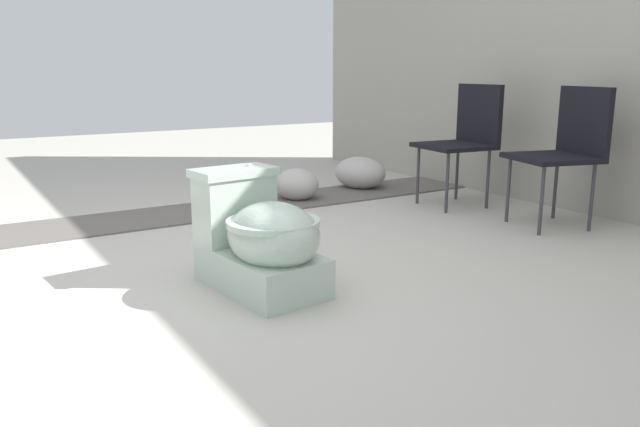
{
  "coord_description": "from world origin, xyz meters",
  "views": [
    {
      "loc": [
        2.56,
        -1.0,
        0.93
      ],
      "look_at": [
        0.24,
        0.45,
        0.3
      ],
      "focal_mm": 35.0,
      "sensor_mm": 36.0,
      "label": 1
    }
  ],
  "objects_px": {
    "folding_chair_left": "(466,132)",
    "folding_chair_middle": "(567,142)",
    "boulder_near": "(297,184)",
    "boulder_far": "(360,173)",
    "toilet": "(261,240)"
  },
  "relations": [
    {
      "from": "folding_chair_left",
      "to": "boulder_near",
      "type": "relative_size",
      "value": 2.55
    },
    {
      "from": "toilet",
      "to": "boulder_near",
      "type": "bearing_deg",
      "value": 139.38
    },
    {
      "from": "folding_chair_left",
      "to": "folding_chair_middle",
      "type": "xyz_separation_m",
      "value": [
        0.76,
        0.08,
        0.0
      ]
    },
    {
      "from": "toilet",
      "to": "boulder_far",
      "type": "relative_size",
      "value": 1.53
    },
    {
      "from": "toilet",
      "to": "folding_chair_middle",
      "type": "distance_m",
      "value": 2.09
    },
    {
      "from": "folding_chair_middle",
      "to": "boulder_far",
      "type": "xyz_separation_m",
      "value": [
        -1.64,
        -0.34,
        -0.38
      ]
    },
    {
      "from": "folding_chair_left",
      "to": "boulder_near",
      "type": "height_order",
      "value": "folding_chair_left"
    },
    {
      "from": "boulder_near",
      "to": "folding_chair_middle",
      "type": "bearing_deg",
      "value": 33.46
    },
    {
      "from": "folding_chair_middle",
      "to": "boulder_near",
      "type": "height_order",
      "value": "folding_chair_middle"
    },
    {
      "from": "folding_chair_middle",
      "to": "toilet",
      "type": "bearing_deg",
      "value": 17.51
    },
    {
      "from": "folding_chair_middle",
      "to": "boulder_near",
      "type": "bearing_deg",
      "value": -40.57
    },
    {
      "from": "folding_chair_left",
      "to": "toilet",
      "type": "bearing_deg",
      "value": 28.84
    },
    {
      "from": "toilet",
      "to": "folding_chair_left",
      "type": "height_order",
      "value": "folding_chair_left"
    },
    {
      "from": "boulder_far",
      "to": "folding_chair_middle",
      "type": "bearing_deg",
      "value": 11.88
    },
    {
      "from": "toilet",
      "to": "folding_chair_middle",
      "type": "height_order",
      "value": "folding_chair_middle"
    }
  ]
}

